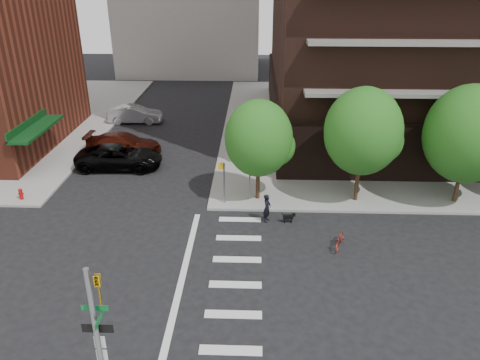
{
  "coord_description": "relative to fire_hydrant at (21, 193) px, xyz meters",
  "views": [
    {
      "loc": [
        3.83,
        -17.32,
        13.27
      ],
      "look_at": [
        3.0,
        6.0,
        2.5
      ],
      "focal_mm": 35.0,
      "sensor_mm": 36.0,
      "label": 1
    }
  ],
  "objects": [
    {
      "name": "dog_walker",
      "position": [
        15.02,
        -1.91,
        0.28
      ],
      "size": [
        0.71,
        0.59,
        1.67
      ],
      "primitive_type": "imported",
      "rotation": [
        0.0,
        0.0,
        1.21
      ],
      "color": "black",
      "rests_on": "ground"
    },
    {
      "name": "dog",
      "position": [
        16.26,
        -2.02,
        -0.19
      ],
      "size": [
        0.68,
        0.2,
        0.58
      ],
      "rotation": [
        0.0,
        0.0,
        0.03
      ],
      "color": "black",
      "rests_on": "ground"
    },
    {
      "name": "tree_a",
      "position": [
        14.5,
        0.7,
        3.49
      ],
      "size": [
        4.0,
        4.0,
        5.9
      ],
      "color": "#301E11",
      "rests_on": "sidewalk_ne"
    },
    {
      "name": "ground",
      "position": [
        10.5,
        -7.8,
        -0.55
      ],
      "size": [
        120.0,
        120.0,
        0.0
      ],
      "primitive_type": "plane",
      "color": "black",
      "rests_on": "ground"
    },
    {
      "name": "tree_c",
      "position": [
        26.5,
        0.7,
        3.89
      ],
      "size": [
        5.0,
        5.0,
        6.8
      ],
      "color": "#301E11",
      "rests_on": "sidewalk_ne"
    },
    {
      "name": "parked_car_silver",
      "position": [
        3.23,
        15.9,
        0.25
      ],
      "size": [
        1.91,
        4.94,
        1.61
      ],
      "primitive_type": "imported",
      "rotation": [
        0.0,
        0.0,
        1.61
      ],
      "color": "#9E9FA4",
      "rests_on": "ground"
    },
    {
      "name": "pedestrian_signal",
      "position": [
        12.82,
        0.12,
        1.3
      ],
      "size": [
        2.18,
        0.67,
        2.6
      ],
      "color": "slate",
      "rests_on": "sidewalk_ne"
    },
    {
      "name": "parked_car_black",
      "position": [
        4.65,
        5.41,
        0.28
      ],
      "size": [
        2.87,
        6.04,
        1.67
      ],
      "primitive_type": "imported",
      "rotation": [
        0.0,
        0.0,
        1.59
      ],
      "color": "black",
      "rests_on": "ground"
    },
    {
      "name": "scooter",
      "position": [
        18.72,
        -4.46,
        -0.11
      ],
      "size": [
        1.14,
        1.8,
        0.89
      ],
      "primitive_type": "imported",
      "rotation": [
        0.0,
        0.0,
        -0.35
      ],
      "color": "#9A372E",
      "rests_on": "ground"
    },
    {
      "name": "tree_b",
      "position": [
        20.5,
        0.7,
        3.99
      ],
      "size": [
        4.5,
        4.5,
        6.65
      ],
      "color": "#301E11",
      "rests_on": "sidewalk_ne"
    },
    {
      "name": "parked_car_maroon",
      "position": [
        4.25,
        8.09,
        0.27
      ],
      "size": [
        2.47,
        5.73,
        1.64
      ],
      "primitive_type": "imported",
      "rotation": [
        0.0,
        0.0,
        1.54
      ],
      "color": "#3E1109",
      "rests_on": "ground"
    },
    {
      "name": "sidewalk_ne",
      "position": [
        31.0,
        15.7,
        -0.48
      ],
      "size": [
        39.0,
        33.0,
        0.15
      ],
      "primitive_type": "cube",
      "color": "gray",
      "rests_on": "ground"
    },
    {
      "name": "crosswalk",
      "position": [
        12.71,
        -7.8,
        -0.55
      ],
      "size": [
        3.85,
        13.0,
        0.01
      ],
      "color": "silver",
      "rests_on": "ground"
    },
    {
      "name": "fire_hydrant",
      "position": [
        0.0,
        0.0,
        0.0
      ],
      "size": [
        0.24,
        0.24,
        0.73
      ],
      "color": "#A50C0C",
      "rests_on": "sidewalk_nw"
    }
  ]
}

